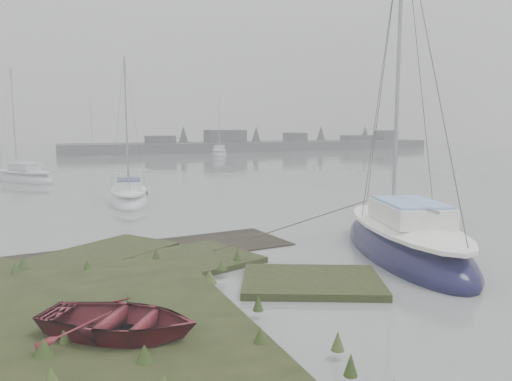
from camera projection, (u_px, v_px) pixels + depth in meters
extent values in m
plane|color=slate|center=(121.00, 175.00, 40.35)|extent=(160.00, 160.00, 0.00)
cube|color=#4C4F51|center=(259.00, 147.00, 79.56)|extent=(60.00, 8.00, 1.60)
cube|color=#424247|center=(160.00, 143.00, 72.33)|extent=(4.00, 3.00, 2.20)
cube|color=#424247|center=(225.00, 140.00, 76.16)|extent=(6.00, 3.00, 3.00)
cube|color=#424247|center=(295.00, 140.00, 80.85)|extent=(3.00, 3.00, 2.50)
cube|color=#424247|center=(357.00, 141.00, 85.54)|extent=(5.00, 3.00, 2.00)
cube|color=#424247|center=(386.00, 138.00, 87.82)|extent=(3.00, 3.00, 2.80)
cone|color=#384238|center=(183.00, 137.00, 75.60)|extent=(2.00, 2.00, 3.50)
cone|color=#384238|center=(256.00, 136.00, 80.26)|extent=(2.00, 2.00, 3.50)
cone|color=#384238|center=(321.00, 136.00, 84.92)|extent=(2.00, 2.00, 3.50)
cone|color=#384238|center=(365.00, 135.00, 88.41)|extent=(2.00, 2.00, 3.50)
ellipsoid|color=#121134|center=(404.00, 250.00, 15.69)|extent=(4.91, 8.45, 1.95)
ellipsoid|color=white|center=(405.00, 226.00, 15.58)|extent=(4.10, 7.30, 0.55)
cube|color=white|center=(410.00, 213.00, 15.18)|extent=(2.46, 3.14, 0.57)
cube|color=#87ADE5|center=(410.00, 202.00, 15.14)|extent=(2.28, 2.89, 0.09)
cylinder|color=#939399|center=(398.00, 67.00, 15.95)|extent=(0.13, 0.13, 9.17)
cylinder|color=#939399|center=(414.00, 204.00, 14.91)|extent=(1.06, 3.09, 0.10)
ellipsoid|color=silver|center=(129.00, 201.00, 26.13)|extent=(2.69, 6.02, 1.41)
ellipsoid|color=white|center=(129.00, 190.00, 26.05)|extent=(2.21, 5.22, 0.40)
cube|color=white|center=(129.00, 184.00, 25.77)|extent=(1.51, 2.14, 0.42)
cube|color=#18244E|center=(129.00, 180.00, 25.74)|extent=(1.40, 1.97, 0.07)
cylinder|color=#939399|center=(126.00, 121.00, 26.30)|extent=(0.09, 0.09, 6.64)
cylinder|color=#939399|center=(129.00, 180.00, 25.58)|extent=(0.39, 2.31, 0.07)
ellipsoid|color=silver|center=(24.00, 180.00, 35.95)|extent=(5.21, 6.30, 1.51)
ellipsoid|color=silver|center=(24.00, 172.00, 35.87)|extent=(4.42, 5.41, 0.43)
cube|color=silver|center=(25.00, 167.00, 35.67)|extent=(2.31, 2.52, 0.45)
cube|color=silver|center=(25.00, 163.00, 35.64)|extent=(2.13, 2.32, 0.07)
cylinder|color=#939399|center=(14.00, 117.00, 35.79)|extent=(0.10, 0.10, 7.12)
cylinder|color=#939399|center=(27.00, 163.00, 35.55)|extent=(1.47, 2.10, 0.08)
ellipsoid|color=silver|center=(219.00, 154.00, 67.28)|extent=(4.16, 6.32, 1.46)
ellipsoid|color=white|center=(219.00, 150.00, 67.21)|extent=(3.49, 5.45, 0.41)
cube|color=white|center=(219.00, 147.00, 66.90)|extent=(1.99, 2.40, 0.43)
cube|color=#AEB2BA|center=(219.00, 146.00, 66.87)|extent=(1.84, 2.21, 0.07)
cylinder|color=#939399|center=(219.00, 122.00, 67.49)|extent=(0.09, 0.09, 6.88)
cylinder|color=#939399|center=(219.00, 146.00, 66.70)|extent=(1.00, 2.25, 0.08)
ellipsoid|color=silver|center=(98.00, 154.00, 67.64)|extent=(5.80, 2.87, 1.35)
ellipsoid|color=silver|center=(98.00, 150.00, 67.57)|extent=(5.03, 2.37, 0.38)
cube|color=silver|center=(100.00, 148.00, 67.57)|extent=(2.10, 1.54, 0.40)
cube|color=silver|center=(100.00, 146.00, 67.54)|extent=(1.93, 1.43, 0.06)
cylinder|color=#939399|center=(92.00, 125.00, 66.97)|extent=(0.09, 0.09, 6.35)
cylinder|color=#939399|center=(101.00, 146.00, 67.58)|extent=(2.19, 0.50, 0.07)
imported|color=maroon|center=(119.00, 320.00, 9.09)|extent=(3.67, 3.46, 0.62)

